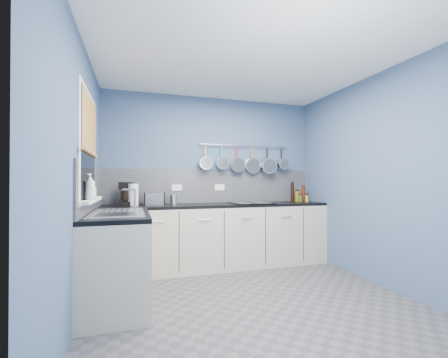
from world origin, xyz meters
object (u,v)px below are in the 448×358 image
paper_towel (133,195)px  toaster (154,199)px  soap_bottle_b (91,190)px  soap_bottle_a (90,187)px  canister (174,200)px  hob (251,203)px  coffee_maker (126,194)px

paper_towel → toaster: bearing=12.9°
soap_bottle_b → toaster: soap_bottle_b is taller
soap_bottle_a → toaster: bearing=61.5°
toaster → canister: bearing=13.7°
hob → toaster: bearing=175.1°
soap_bottle_a → toaster: size_ratio=0.92×
toaster → paper_towel: bearing=-157.0°
soap_bottle_a → hob: 2.30m
toaster → canister: 0.26m
soap_bottle_a → hob: soap_bottle_a is taller
paper_towel → hob: 1.65m
soap_bottle_b → hob: soap_bottle_b is taller
soap_bottle_a → coffee_maker: size_ratio=0.77×
soap_bottle_b → coffee_maker: size_ratio=0.55×
toaster → canister: (0.26, 0.02, -0.02)m
paper_towel → hob: bearing=-1.9°
soap_bottle_a → toaster: (0.64, 1.19, -0.19)m
paper_towel → soap_bottle_a: bearing=-108.2°
soap_bottle_b → paper_towel: (0.37, 1.07, -0.09)m
coffee_maker → toaster: (0.36, 0.01, -0.07)m
coffee_maker → soap_bottle_b: bearing=-93.6°
paper_towel → hob: paper_towel is taller
soap_bottle_a → canister: size_ratio=1.81×
soap_bottle_a → paper_towel: size_ratio=0.83×
coffee_maker → toaster: size_ratio=1.20×
coffee_maker → hob: coffee_maker is taller
paper_towel → coffee_maker: (-0.09, 0.06, 0.01)m
coffee_maker → hob: bearing=6.7°
paper_towel → canister: (0.54, 0.08, -0.08)m
soap_bottle_a → canister: (0.91, 1.21, -0.20)m
canister → paper_towel: bearing=-171.5°
soap_bottle_a → soap_bottle_b: 0.06m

